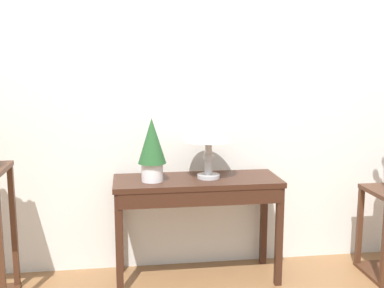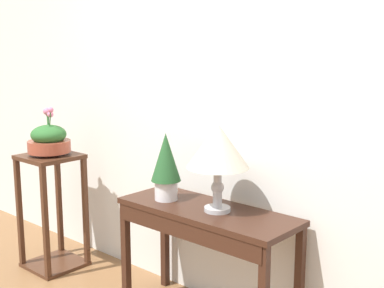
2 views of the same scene
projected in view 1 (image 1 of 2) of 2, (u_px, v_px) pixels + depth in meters
The scene contains 4 objects.
back_wall_with_art at pixel (199, 76), 3.37m from camera, with size 9.00×0.10×2.80m.
console_table at pixel (197, 194), 3.18m from camera, with size 1.12×0.42×0.72m.
table_lamp at pixel (209, 124), 3.13m from camera, with size 0.36×0.36×0.51m.
potted_plant_on_console at pixel (152, 147), 3.07m from camera, with size 0.18×0.18×0.42m.
Camera 1 is at (-0.52, -1.81, 1.49)m, focal length 43.97 mm.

